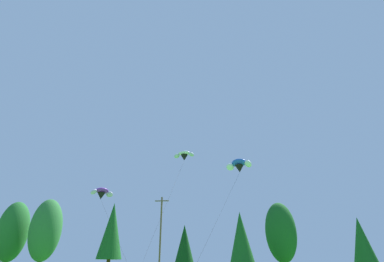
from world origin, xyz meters
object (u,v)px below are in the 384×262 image
at_px(utility_pole, 160,236).
at_px(parafoil_kite_mid_blue_white, 239,166).
at_px(parafoil_kite_far_white, 184,155).
at_px(parafoil_kite_high_purple, 102,193).

height_order(utility_pole, parafoil_kite_mid_blue_white, parafoil_kite_mid_blue_white).
distance_m(parafoil_kite_mid_blue_white, parafoil_kite_far_white, 9.26).
relative_size(utility_pole, parafoil_kite_mid_blue_white, 0.82).
relative_size(parafoil_kite_high_purple, parafoil_kite_far_white, 0.88).
bearing_deg(parafoil_kite_high_purple, parafoil_kite_mid_blue_white, -0.47).
bearing_deg(utility_pole, parafoil_kite_high_purple, -140.18).
xyz_separation_m(parafoil_kite_high_purple, parafoil_kite_far_white, (11.39, 2.96, 6.35)).
distance_m(utility_pole, parafoil_kite_far_white, 12.74).
xyz_separation_m(utility_pole, parafoil_kite_mid_blue_white, (12.11, -6.40, 8.73)).
distance_m(parafoil_kite_high_purple, parafoil_kite_far_white, 13.37).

